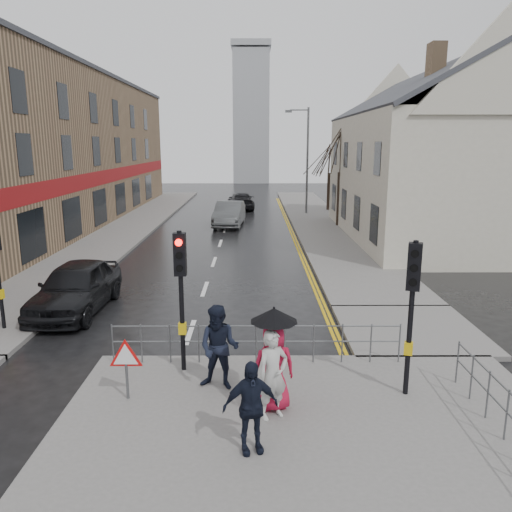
{
  "coord_description": "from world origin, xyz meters",
  "views": [
    {
      "loc": [
        1.9,
        -10.94,
        5.46
      ],
      "look_at": [
        1.96,
        5.31,
        1.79
      ],
      "focal_mm": 35.0,
      "sensor_mm": 36.0,
      "label": 1
    }
  ],
  "objects_px": {
    "pedestrian_a": "(273,375)",
    "pedestrian_with_umbrella": "(274,356)",
    "car_parked": "(76,287)",
    "car_mid": "(229,214)",
    "pedestrian_b": "(219,347)",
    "pedestrian_d": "(250,407)"
  },
  "relations": [
    {
      "from": "pedestrian_a",
      "to": "pedestrian_with_umbrella",
      "type": "bearing_deg",
      "value": 54.99
    },
    {
      "from": "car_parked",
      "to": "pedestrian_a",
      "type": "bearing_deg",
      "value": -45.81
    },
    {
      "from": "pedestrian_b",
      "to": "pedestrian_with_umbrella",
      "type": "height_order",
      "value": "pedestrian_with_umbrella"
    },
    {
      "from": "pedestrian_d",
      "to": "car_parked",
      "type": "distance_m",
      "value": 9.89
    },
    {
      "from": "pedestrian_with_umbrella",
      "to": "pedestrian_d",
      "type": "bearing_deg",
      "value": -107.49
    },
    {
      "from": "pedestrian_b",
      "to": "car_parked",
      "type": "height_order",
      "value": "pedestrian_b"
    },
    {
      "from": "car_parked",
      "to": "car_mid",
      "type": "xyz_separation_m",
      "value": [
        4.22,
        17.62,
        -0.01
      ]
    },
    {
      "from": "pedestrian_a",
      "to": "car_parked",
      "type": "relative_size",
      "value": 0.37
    },
    {
      "from": "pedestrian_with_umbrella",
      "to": "car_parked",
      "type": "height_order",
      "value": "pedestrian_with_umbrella"
    },
    {
      "from": "pedestrian_a",
      "to": "pedestrian_with_umbrella",
      "type": "distance_m",
      "value": 0.42
    },
    {
      "from": "car_mid",
      "to": "pedestrian_b",
      "type": "bearing_deg",
      "value": -83.56
    },
    {
      "from": "car_parked",
      "to": "car_mid",
      "type": "height_order",
      "value": "car_parked"
    },
    {
      "from": "pedestrian_with_umbrella",
      "to": "car_parked",
      "type": "relative_size",
      "value": 0.44
    },
    {
      "from": "pedestrian_a",
      "to": "car_mid",
      "type": "distance_m",
      "value": 24.57
    },
    {
      "from": "pedestrian_with_umbrella",
      "to": "car_mid",
      "type": "bearing_deg",
      "value": 94.9
    },
    {
      "from": "pedestrian_b",
      "to": "pedestrian_d",
      "type": "height_order",
      "value": "pedestrian_b"
    },
    {
      "from": "pedestrian_with_umbrella",
      "to": "pedestrian_d",
      "type": "height_order",
      "value": "pedestrian_with_umbrella"
    },
    {
      "from": "pedestrian_b",
      "to": "car_parked",
      "type": "distance_m",
      "value": 7.63
    },
    {
      "from": "pedestrian_d",
      "to": "car_mid",
      "type": "bearing_deg",
      "value": 78.72
    },
    {
      "from": "pedestrian_d",
      "to": "car_parked",
      "type": "xyz_separation_m",
      "value": [
        -5.83,
        7.98,
        -0.16
      ]
    },
    {
      "from": "pedestrian_d",
      "to": "car_parked",
      "type": "relative_size",
      "value": 0.35
    },
    {
      "from": "pedestrian_a",
      "to": "car_parked",
      "type": "bearing_deg",
      "value": 101.96
    }
  ]
}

